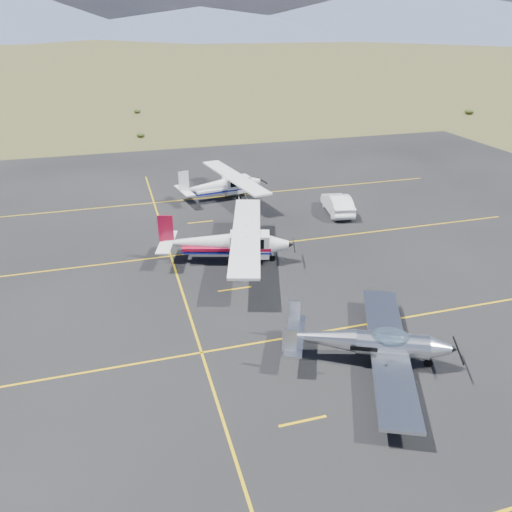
{
  "coord_description": "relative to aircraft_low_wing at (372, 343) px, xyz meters",
  "views": [
    {
      "loc": [
        -8.91,
        -17.22,
        14.3
      ],
      "look_at": [
        -1.5,
        8.25,
        1.6
      ],
      "focal_mm": 35.0,
      "sensor_mm": 36.0,
      "label": 1
    }
  ],
  "objects": [
    {
      "name": "aircraft_low_wing",
      "position": [
        0.0,
        0.0,
        0.0
      ],
      "size": [
        7.77,
        10.05,
        2.25
      ],
      "rotation": [
        0.0,
        0.0,
        -0.42
      ],
      "color": "silver",
      "rests_on": "apron"
    },
    {
      "name": "ground",
      "position": [
        -1.29,
        0.86,
        -1.07
      ],
      "size": [
        1600.0,
        1600.0,
        0.0
      ],
      "primitive_type": "plane",
      "color": "#383D1C",
      "rests_on": "ground"
    },
    {
      "name": "aircraft_cessna",
      "position": [
        -3.86,
        12.07,
        0.33
      ],
      "size": [
        8.39,
        12.4,
        3.16
      ],
      "rotation": [
        0.0,
        0.0,
        -0.29
      ],
      "color": "silver",
      "rests_on": "apron"
    },
    {
      "name": "sedan",
      "position": [
        6.73,
        18.27,
        -0.28
      ],
      "size": [
        2.42,
        4.98,
        1.57
      ],
      "primitive_type": "imported",
      "rotation": [
        0.0,
        0.0,
        2.98
      ],
      "color": "white",
      "rests_on": "apron"
    },
    {
      "name": "aircraft_plain",
      "position": [
        -1.36,
        24.39,
        0.19
      ],
      "size": [
        6.94,
        11.32,
        2.85
      ],
      "rotation": [
        0.0,
        0.0,
        0.18
      ],
      "color": "white",
      "rests_on": "apron"
    },
    {
      "name": "apron",
      "position": [
        -1.29,
        7.86,
        -1.07
      ],
      "size": [
        72.0,
        72.0,
        0.02
      ],
      "primitive_type": "cube",
      "color": "black",
      "rests_on": "ground"
    }
  ]
}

